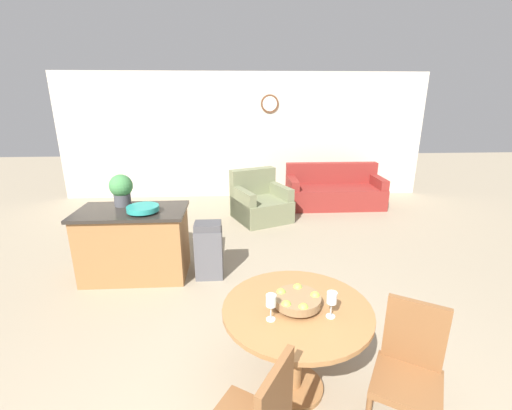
{
  "coord_description": "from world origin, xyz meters",
  "views": [
    {
      "loc": [
        -0.19,
        -1.39,
        2.2
      ],
      "look_at": [
        0.04,
        2.54,
        0.94
      ],
      "focal_mm": 24.0,
      "sensor_mm": 36.0,
      "label": 1
    }
  ],
  "objects_px": {
    "kitchen_island": "(135,243)",
    "dining_chair_near_right": "(410,366)",
    "dining_table": "(296,327)",
    "trash_bin": "(209,250)",
    "armchair": "(260,203)",
    "teal_bowl": "(143,209)",
    "potted_plant": "(121,189)",
    "couch": "(334,192)",
    "fruit_bowl": "(297,300)",
    "wine_glass_left": "(271,302)",
    "wine_glass_right": "(332,299)"
  },
  "relations": [
    {
      "from": "couch",
      "to": "teal_bowl",
      "type": "bearing_deg",
      "value": -137.41
    },
    {
      "from": "wine_glass_left",
      "to": "wine_glass_right",
      "type": "xyz_separation_m",
      "value": [
        0.42,
        0.01,
        0.0
      ]
    },
    {
      "from": "teal_bowl",
      "to": "wine_glass_left",
      "type": "bearing_deg",
      "value": -55.42
    },
    {
      "from": "wine_glass_right",
      "to": "armchair",
      "type": "bearing_deg",
      "value": 92.87
    },
    {
      "from": "dining_table",
      "to": "trash_bin",
      "type": "distance_m",
      "value": 1.99
    },
    {
      "from": "wine_glass_left",
      "to": "armchair",
      "type": "xyz_separation_m",
      "value": [
        0.21,
        4.08,
        -0.58
      ]
    },
    {
      "from": "dining_chair_near_right",
      "to": "potted_plant",
      "type": "height_order",
      "value": "potted_plant"
    },
    {
      "from": "dining_table",
      "to": "teal_bowl",
      "type": "height_order",
      "value": "teal_bowl"
    },
    {
      "from": "dining_table",
      "to": "fruit_bowl",
      "type": "relative_size",
      "value": 3.21
    },
    {
      "from": "potted_plant",
      "to": "armchair",
      "type": "distance_m",
      "value": 2.74
    },
    {
      "from": "dining_chair_near_right",
      "to": "potted_plant",
      "type": "relative_size",
      "value": 2.31
    },
    {
      "from": "potted_plant",
      "to": "couch",
      "type": "distance_m",
      "value": 4.38
    },
    {
      "from": "wine_glass_right",
      "to": "kitchen_island",
      "type": "relative_size",
      "value": 0.15
    },
    {
      "from": "kitchen_island",
      "to": "couch",
      "type": "bearing_deg",
      "value": 39.72
    },
    {
      "from": "couch",
      "to": "fruit_bowl",
      "type": "bearing_deg",
      "value": -108.91
    },
    {
      "from": "couch",
      "to": "armchair",
      "type": "relative_size",
      "value": 1.62
    },
    {
      "from": "fruit_bowl",
      "to": "teal_bowl",
      "type": "distance_m",
      "value": 2.36
    },
    {
      "from": "dining_table",
      "to": "trash_bin",
      "type": "height_order",
      "value": "dining_table"
    },
    {
      "from": "dining_chair_near_right",
      "to": "potted_plant",
      "type": "xyz_separation_m",
      "value": [
        -2.55,
        2.43,
        0.6
      ]
    },
    {
      "from": "couch",
      "to": "armchair",
      "type": "height_order",
      "value": "armchair"
    },
    {
      "from": "kitchen_island",
      "to": "armchair",
      "type": "height_order",
      "value": "armchair"
    },
    {
      "from": "kitchen_island",
      "to": "dining_chair_near_right",
      "type": "bearing_deg",
      "value": -43.01
    },
    {
      "from": "trash_bin",
      "to": "armchair",
      "type": "relative_size",
      "value": 0.61
    },
    {
      "from": "fruit_bowl",
      "to": "teal_bowl",
      "type": "bearing_deg",
      "value": 130.51
    },
    {
      "from": "dining_table",
      "to": "fruit_bowl",
      "type": "distance_m",
      "value": 0.23
    },
    {
      "from": "dining_chair_near_right",
      "to": "fruit_bowl",
      "type": "xyz_separation_m",
      "value": [
        -0.7,
        0.34,
        0.31
      ]
    },
    {
      "from": "dining_table",
      "to": "potted_plant",
      "type": "bearing_deg",
      "value": 131.55
    },
    {
      "from": "teal_bowl",
      "to": "armchair",
      "type": "xyz_separation_m",
      "value": [
        1.54,
        2.16,
        -0.63
      ]
    },
    {
      "from": "dining_table",
      "to": "wine_glass_left",
      "type": "distance_m",
      "value": 0.39
    },
    {
      "from": "trash_bin",
      "to": "kitchen_island",
      "type": "bearing_deg",
      "value": 174.24
    },
    {
      "from": "wine_glass_left",
      "to": "teal_bowl",
      "type": "relative_size",
      "value": 0.51
    },
    {
      "from": "teal_bowl",
      "to": "dining_table",
      "type": "bearing_deg",
      "value": -49.46
    },
    {
      "from": "wine_glass_left",
      "to": "trash_bin",
      "type": "distance_m",
      "value": 2.1
    },
    {
      "from": "potted_plant",
      "to": "armchair",
      "type": "relative_size",
      "value": 0.33
    },
    {
      "from": "dining_table",
      "to": "kitchen_island",
      "type": "relative_size",
      "value": 0.83
    },
    {
      "from": "dining_chair_near_right",
      "to": "wine_glass_right",
      "type": "distance_m",
      "value": 0.66
    },
    {
      "from": "couch",
      "to": "armchair",
      "type": "distance_m",
      "value": 1.75
    },
    {
      "from": "teal_bowl",
      "to": "couch",
      "type": "xyz_separation_m",
      "value": [
        3.13,
        2.87,
        -0.64
      ]
    },
    {
      "from": "dining_chair_near_right",
      "to": "armchair",
      "type": "distance_m",
      "value": 4.34
    },
    {
      "from": "dining_table",
      "to": "trash_bin",
      "type": "xyz_separation_m",
      "value": [
        -0.78,
        1.81,
        -0.21
      ]
    },
    {
      "from": "fruit_bowl",
      "to": "potted_plant",
      "type": "height_order",
      "value": "potted_plant"
    },
    {
      "from": "wine_glass_left",
      "to": "kitchen_island",
      "type": "distance_m",
      "value": 2.57
    },
    {
      "from": "dining_chair_near_right",
      "to": "kitchen_island",
      "type": "distance_m",
      "value": 3.29
    },
    {
      "from": "kitchen_island",
      "to": "teal_bowl",
      "type": "height_order",
      "value": "teal_bowl"
    },
    {
      "from": "dining_chair_near_right",
      "to": "armchair",
      "type": "relative_size",
      "value": 0.77
    },
    {
      "from": "teal_bowl",
      "to": "couch",
      "type": "height_order",
      "value": "teal_bowl"
    },
    {
      "from": "fruit_bowl",
      "to": "armchair",
      "type": "distance_m",
      "value": 3.98
    },
    {
      "from": "teal_bowl",
      "to": "armchair",
      "type": "distance_m",
      "value": 2.72
    },
    {
      "from": "potted_plant",
      "to": "trash_bin",
      "type": "distance_m",
      "value": 1.33
    },
    {
      "from": "armchair",
      "to": "teal_bowl",
      "type": "bearing_deg",
      "value": -148.76
    }
  ]
}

